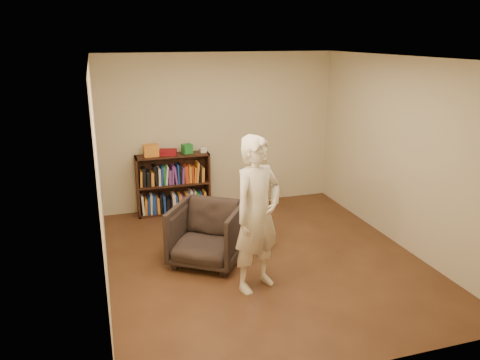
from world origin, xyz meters
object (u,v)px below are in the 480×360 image
object	(u,v)px
side_table	(248,220)
person	(257,215)
armchair	(207,234)
stool	(262,183)
laptop	(248,209)
bookshelf	(173,187)

from	to	relation	value
side_table	person	bearing A→B (deg)	-101.98
side_table	armchair	bearing A→B (deg)	-160.10
stool	armchair	distance (m)	2.27
armchair	person	world-z (taller)	person
side_table	person	size ratio (longest dim) A/B	0.28
side_table	person	distance (m)	1.14
stool	laptop	xyz separation A→B (m)	(-0.74, -1.53, 0.15)
laptop	person	world-z (taller)	person
armchair	person	distance (m)	1.03
side_table	person	world-z (taller)	person
laptop	bookshelf	bearing A→B (deg)	165.59
bookshelf	armchair	bearing A→B (deg)	-86.59
stool	armchair	world-z (taller)	armchair
armchair	laptop	size ratio (longest dim) A/B	1.92
stool	person	distance (m)	2.80
bookshelf	stool	world-z (taller)	bookshelf
side_table	person	xyz separation A→B (m)	(-0.21, -1.01, 0.49)
armchair	laptop	distance (m)	0.72
bookshelf	laptop	xyz separation A→B (m)	(0.76, -1.69, 0.13)
stool	person	bearing A→B (deg)	-110.71
bookshelf	stool	distance (m)	1.51
stool	laptop	bearing A→B (deg)	-115.79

